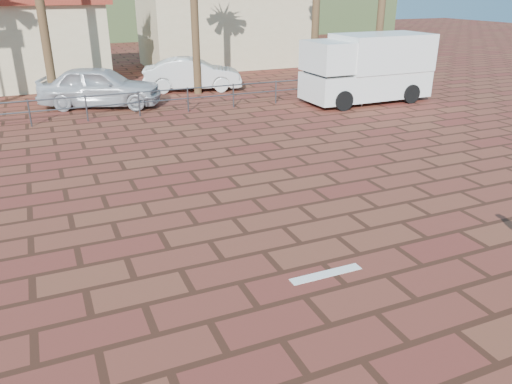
% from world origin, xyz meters
% --- Properties ---
extents(ground, '(120.00, 120.00, 0.00)m').
position_xyz_m(ground, '(0.00, 0.00, 0.00)').
color(ground, brown).
rests_on(ground, ground).
extents(paint_stripe, '(1.40, 0.22, 0.01)m').
position_xyz_m(paint_stripe, '(0.70, -1.20, 0.00)').
color(paint_stripe, white).
rests_on(paint_stripe, ground).
extents(guardrail, '(24.06, 0.06, 1.00)m').
position_xyz_m(guardrail, '(0.00, 12.00, 0.68)').
color(guardrail, '#47494F').
rests_on(guardrail, ground).
extents(building_east, '(10.60, 6.60, 5.00)m').
position_xyz_m(building_east, '(8.00, 24.00, 2.54)').
color(building_east, beige).
rests_on(building_east, ground).
extents(hill_front, '(70.00, 18.00, 6.00)m').
position_xyz_m(hill_front, '(0.00, 50.00, 3.00)').
color(hill_front, '#384C28').
rests_on(hill_front, ground).
extents(campervan, '(5.63, 2.53, 2.90)m').
position_xyz_m(campervan, '(9.86, 10.74, 1.53)').
color(campervan, silver).
rests_on(campervan, ground).
extents(car_silver, '(5.45, 3.75, 1.72)m').
position_xyz_m(car_silver, '(-1.14, 14.39, 0.86)').
color(car_silver, '#B2B5B9').
rests_on(car_silver, ground).
extents(car_white, '(5.04, 2.92, 1.57)m').
position_xyz_m(car_white, '(3.52, 16.39, 0.79)').
color(car_white, silver).
rests_on(car_white, ground).
extents(street_sign, '(0.50, 0.24, 2.56)m').
position_xyz_m(street_sign, '(9.17, 10.00, 1.79)').
color(street_sign, gray).
rests_on(street_sign, ground).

